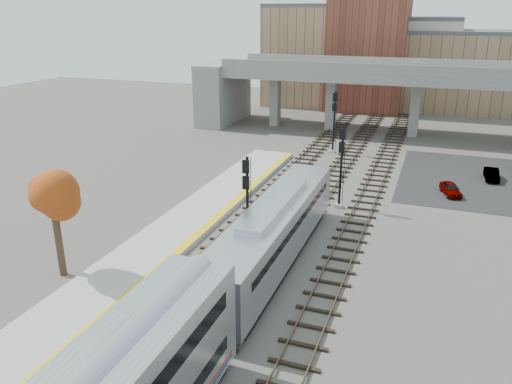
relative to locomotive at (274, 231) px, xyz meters
The scene contains 14 objects.
ground 5.68m from the locomotive, 101.08° to the right, with size 160.00×160.00×0.00m, color #47423D.
platform 9.93m from the locomotive, 148.25° to the right, with size 4.50×60.00×0.35m, color #9E9E99.
yellow_strip 8.37m from the locomotive, 141.20° to the right, with size 0.70×60.00×0.01m, color yellow.
tracks 7.72m from the locomotive, 90.52° to the left, with size 10.70×95.00×0.25m.
overpass 40.24m from the locomotive, 84.38° to the left, with size 54.00×12.00×9.50m.
buildings_far 61.72m from the locomotive, 89.76° to the left, with size 43.00×21.00×20.60m.
parking_lot 26.42m from the locomotive, 60.41° to the left, with size 14.00×18.00×0.04m, color black.
locomotive is the anchor object (origin of this frame).
signal_mast_near 2.42m from the locomotive, 163.80° to the left, with size 0.60×0.64×6.79m.
signal_mast_mid 11.33m from the locomotive, 79.79° to the left, with size 0.60×0.64×6.92m.
signal_mast_far 28.02m from the locomotive, 94.30° to the left, with size 0.60×0.64×7.06m.
tree 13.57m from the locomotive, 153.29° to the right, with size 3.60×3.60×7.09m.
car_a 20.66m from the locomotive, 58.61° to the left, with size 1.28×3.19×1.09m, color #99999E.
car_b 27.53m from the locomotive, 58.29° to the left, with size 1.17×3.36×1.11m, color #99999E.
Camera 1 is at (9.87, -22.42, 15.40)m, focal length 35.00 mm.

